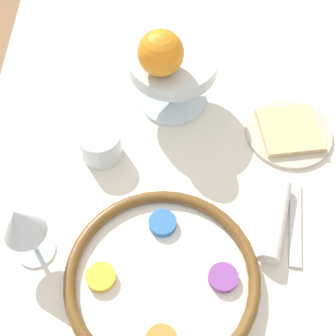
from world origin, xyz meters
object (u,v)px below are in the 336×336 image
(orange_fruit, at_px, (161,53))
(napkin_roll, at_px, (275,220))
(wine_glass, at_px, (21,224))
(cup_mid, at_px, (101,145))
(seder_plate, at_px, (162,278))
(bread_plate, at_px, (289,132))
(fruit_stand, at_px, (173,70))

(orange_fruit, xyz_separation_m, napkin_roll, (-0.26, -0.20, -0.15))
(wine_glass, bearing_deg, cup_mid, -25.48)
(seder_plate, xyz_separation_m, bread_plate, (0.30, -0.25, -0.01))
(cup_mid, bearing_deg, orange_fruit, -47.94)
(fruit_stand, relative_size, cup_mid, 2.21)
(fruit_stand, height_order, orange_fruit, orange_fruit)
(napkin_roll, bearing_deg, seder_plate, 117.75)
(bread_plate, distance_m, cup_mid, 0.37)
(orange_fruit, bearing_deg, seder_plate, -179.28)
(wine_glass, height_order, cup_mid, wine_glass)
(fruit_stand, relative_size, napkin_roll, 1.11)
(fruit_stand, relative_size, bread_plate, 1.01)
(napkin_roll, xyz_separation_m, cup_mid, (0.15, 0.31, 0.01))
(wine_glass, distance_m, fruit_stand, 0.41)
(seder_plate, xyz_separation_m, wine_glass, (0.05, 0.22, 0.09))
(seder_plate, height_order, orange_fruit, orange_fruit)
(seder_plate, relative_size, orange_fruit, 3.80)
(bread_plate, bearing_deg, wine_glass, 118.34)
(seder_plate, bearing_deg, bread_plate, -39.33)
(wine_glass, height_order, bread_plate, wine_glass)
(seder_plate, distance_m, wine_glass, 0.24)
(wine_glass, height_order, orange_fruit, orange_fruit)
(bread_plate, bearing_deg, cup_mid, 97.45)
(wine_glass, height_order, fruit_stand, wine_glass)
(wine_glass, bearing_deg, bread_plate, -61.66)
(cup_mid, bearing_deg, bread_plate, -82.55)
(wine_glass, distance_m, napkin_roll, 0.42)
(orange_fruit, xyz_separation_m, bread_plate, (-0.06, -0.25, -0.16))
(napkin_roll, relative_size, cup_mid, 1.99)
(wine_glass, relative_size, fruit_stand, 0.82)
(napkin_roll, bearing_deg, cup_mid, 63.93)
(seder_plate, distance_m, bread_plate, 0.39)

